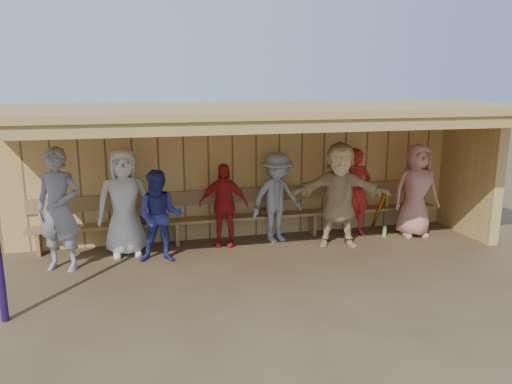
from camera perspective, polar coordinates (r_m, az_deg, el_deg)
The scene contains 12 objects.
ground at distance 8.36m, azimuth 0.57°, elevation -7.55°, with size 90.00×90.00×0.00m, color brown.
player_a at distance 8.17m, azimuth -21.60°, elevation -1.90°, with size 0.70×0.46×1.92m, color gray.
player_b at distance 8.56m, azimuth -14.82°, elevation -1.16°, with size 0.89×0.58×1.81m, color white.
player_c at distance 8.15m, azimuth -10.93°, elevation -2.77°, with size 0.73×0.57×1.51m, color navy.
player_d at distance 8.81m, azimuth -3.74°, elevation -1.48°, with size 0.87×0.36×1.48m, color red.
player_e at distance 9.00m, azimuth 2.41°, elevation -0.64°, with size 1.06×0.61×1.64m, color #919399.
player_f at distance 8.85m, azimuth 9.49°, elevation -0.30°, with size 1.72×0.55×1.86m, color #E2C07F.
player_g at distance 9.54m, azimuth 11.35°, elevation -0.04°, with size 0.61×0.40×1.67m, color red.
player_h at distance 9.77m, azimuth 17.84°, elevation 0.18°, with size 0.86×0.56×1.76m, color tan.
dugout_structure at distance 8.69m, azimuth 1.97°, elevation 4.76°, with size 8.80×3.20×2.50m.
bench at distance 9.24m, azimuth -1.13°, elevation -2.15°, with size 7.60×0.34×0.93m.
dugout_equipment at distance 9.00m, azimuth -5.47°, elevation -2.85°, with size 6.94×0.62×0.80m.
Camera 1 is at (-1.94, -7.60, 2.90)m, focal length 35.00 mm.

